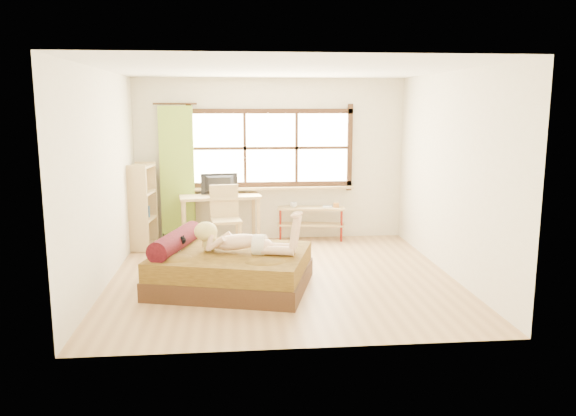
{
  "coord_description": "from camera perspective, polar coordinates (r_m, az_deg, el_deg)",
  "views": [
    {
      "loc": [
        -0.6,
        -7.17,
        2.25
      ],
      "look_at": [
        0.1,
        0.2,
        0.9
      ],
      "focal_mm": 35.0,
      "sensor_mm": 36.0,
      "label": 1
    }
  ],
  "objects": [
    {
      "name": "window",
      "position": [
        9.44,
        -1.76,
        5.85
      ],
      "size": [
        2.8,
        0.16,
        1.46
      ],
      "color": "#FFEDBF",
      "rests_on": "wall_back"
    },
    {
      "name": "book",
      "position": [
        9.5,
        3.56,
        0.16
      ],
      "size": [
        0.19,
        0.24,
        0.02
      ],
      "primitive_type": "imported",
      "rotation": [
        0.0,
        0.0,
        -0.17
      ],
      "color": "gray",
      "rests_on": "pipe_shelf"
    },
    {
      "name": "wall_back",
      "position": [
        9.48,
        -1.76,
        4.91
      ],
      "size": [
        4.5,
        0.0,
        4.5
      ],
      "primitive_type": "plane",
      "rotation": [
        1.57,
        0.0,
        0.0
      ],
      "color": "silver",
      "rests_on": "floor"
    },
    {
      "name": "chair",
      "position": [
        8.92,
        -6.4,
        -0.59
      ],
      "size": [
        0.51,
        0.51,
        1.02
      ],
      "rotation": [
        0.0,
        0.0,
        0.13
      ],
      "color": "tan",
      "rests_on": "floor"
    },
    {
      "name": "cup",
      "position": [
        9.43,
        0.56,
        0.33
      ],
      "size": [
        0.13,
        0.13,
        0.09
      ],
      "primitive_type": "imported",
      "rotation": [
        0.0,
        0.0,
        -0.17
      ],
      "color": "gray",
      "rests_on": "pipe_shelf"
    },
    {
      "name": "floor",
      "position": [
        7.54,
        -0.6,
        -7.01
      ],
      "size": [
        4.5,
        4.5,
        0.0
      ],
      "primitive_type": "plane",
      "color": "#9E754C",
      "rests_on": "ground"
    },
    {
      "name": "curtain",
      "position": [
        9.41,
        -11.19,
        3.45
      ],
      "size": [
        0.55,
        0.1,
        2.2
      ],
      "primitive_type": "cube",
      "color": "olive",
      "rests_on": "wall_back"
    },
    {
      "name": "monitor",
      "position": [
        9.26,
        -6.95,
        2.42
      ],
      "size": [
        0.6,
        0.16,
        0.34
      ],
      "primitive_type": "imported",
      "rotation": [
        0.0,
        0.0,
        3.28
      ],
      "color": "black",
      "rests_on": "desk"
    },
    {
      "name": "bed",
      "position": [
        7.09,
        -6.09,
        -6.08
      ],
      "size": [
        2.17,
        1.91,
        0.7
      ],
      "rotation": [
        0.0,
        0.0,
        -0.27
      ],
      "color": "black",
      "rests_on": "floor"
    },
    {
      "name": "woman",
      "position": [
        6.91,
        -4.56,
        -2.31
      ],
      "size": [
        1.34,
        0.7,
        0.55
      ],
      "primitive_type": null,
      "rotation": [
        0.0,
        0.0,
        -0.27
      ],
      "color": "beige",
      "rests_on": "bed"
    },
    {
      "name": "pipe_shelf",
      "position": [
        9.5,
        2.43,
        -0.8
      ],
      "size": [
        1.15,
        0.46,
        0.64
      ],
      "rotation": [
        0.0,
        0.0,
        -0.17
      ],
      "color": "tan",
      "rests_on": "floor"
    },
    {
      "name": "bookshelf",
      "position": [
        9.18,
        -14.61,
        0.21
      ],
      "size": [
        0.4,
        0.62,
        1.35
      ],
      "rotation": [
        0.0,
        0.0,
        -0.13
      ],
      "color": "tan",
      "rests_on": "floor"
    },
    {
      "name": "kitten",
      "position": [
        7.13,
        -11.58,
        -3.46
      ],
      "size": [
        0.3,
        0.18,
        0.22
      ],
      "primitive_type": null,
      "rotation": [
        0.0,
        0.0,
        -0.27
      ],
      "color": "black",
      "rests_on": "bed"
    },
    {
      "name": "desk",
      "position": [
        9.25,
        -6.92,
        0.66
      ],
      "size": [
        1.36,
        0.76,
        0.81
      ],
      "rotation": [
        0.0,
        0.0,
        0.13
      ],
      "color": "tan",
      "rests_on": "floor"
    },
    {
      "name": "ceiling",
      "position": [
        7.21,
        -0.64,
        13.94
      ],
      "size": [
        4.5,
        4.5,
        0.0
      ],
      "primitive_type": "plane",
      "rotation": [
        3.14,
        0.0,
        0.0
      ],
      "color": "white",
      "rests_on": "wall_back"
    },
    {
      "name": "wall_left",
      "position": [
        7.41,
        -18.25,
        2.86
      ],
      "size": [
        0.0,
        4.5,
        4.5
      ],
      "primitive_type": "plane",
      "rotation": [
        1.57,
        0.0,
        1.57
      ],
      "color": "silver",
      "rests_on": "floor"
    },
    {
      "name": "wall_front",
      "position": [
        5.03,
        1.54,
        0.06
      ],
      "size": [
        4.5,
        0.0,
        4.5
      ],
      "primitive_type": "plane",
      "rotation": [
        -1.57,
        0.0,
        0.0
      ],
      "color": "silver",
      "rests_on": "floor"
    },
    {
      "name": "wall_right",
      "position": [
        7.77,
        16.19,
        3.3
      ],
      "size": [
        0.0,
        4.5,
        4.5
      ],
      "primitive_type": "plane",
      "rotation": [
        1.57,
        0.0,
        -1.57
      ],
      "color": "silver",
      "rests_on": "floor"
    }
  ]
}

